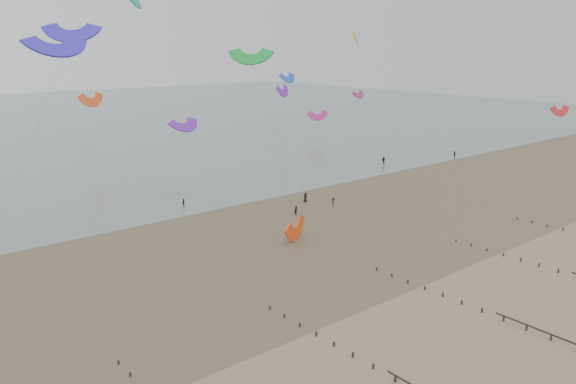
% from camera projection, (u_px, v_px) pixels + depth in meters
% --- Properties ---
extents(ground, '(500.00, 500.00, 0.00)m').
position_uv_depth(ground, '(432.00, 311.00, 63.53)').
color(ground, brown).
rests_on(ground, ground).
extents(sea_and_shore, '(500.00, 665.00, 0.03)m').
position_uv_depth(sea_and_shore, '(233.00, 240.00, 86.79)').
color(sea_and_shore, '#475654').
rests_on(sea_and_shore, ground).
extents(kitesurfers, '(113.83, 21.15, 1.82)m').
position_uv_depth(kitesurfers, '(344.00, 181.00, 120.80)').
color(kitesurfers, black).
rests_on(kitesurfers, ground).
extents(grounded_kite, '(7.94, 7.36, 3.50)m').
position_uv_depth(grounded_kite, '(296.00, 239.00, 87.01)').
color(grounded_kite, '#F5420F').
rests_on(grounded_kite, ground).
extents(kites_airborne, '(243.97, 116.63, 42.14)m').
position_uv_depth(kites_airborne, '(47.00, 88.00, 117.66)').
color(kites_airborne, '#0F932C').
rests_on(kites_airborne, ground).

